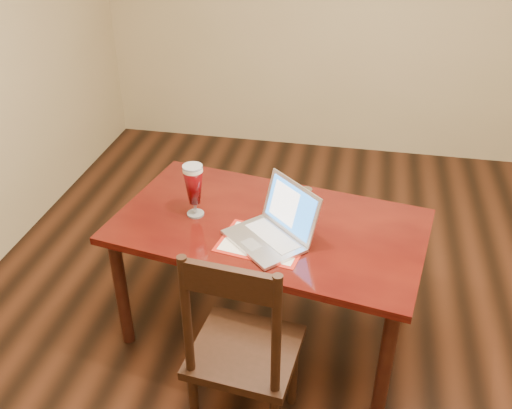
# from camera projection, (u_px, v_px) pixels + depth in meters

# --- Properties ---
(ground) EXTENTS (5.00, 5.00, 0.00)m
(ground) POSITION_uv_depth(u_px,v_px,m) (342.00, 354.00, 3.03)
(ground) COLOR black
(ground) RESTS_ON ground
(room_shell) EXTENTS (4.51, 5.01, 2.71)m
(room_shell) POSITION_uv_depth(u_px,v_px,m) (380.00, 15.00, 2.10)
(room_shell) COLOR tan
(room_shell) RESTS_ON ground
(dining_table) EXTENTS (1.64, 1.09, 0.99)m
(dining_table) POSITION_uv_depth(u_px,v_px,m) (267.00, 236.00, 2.86)
(dining_table) COLOR #4D110A
(dining_table) RESTS_ON ground
(dining_chair) EXTENTS (0.48, 0.46, 1.04)m
(dining_chair) POSITION_uv_depth(u_px,v_px,m) (242.00, 352.00, 2.39)
(dining_chair) COLOR black
(dining_chair) RESTS_ON ground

